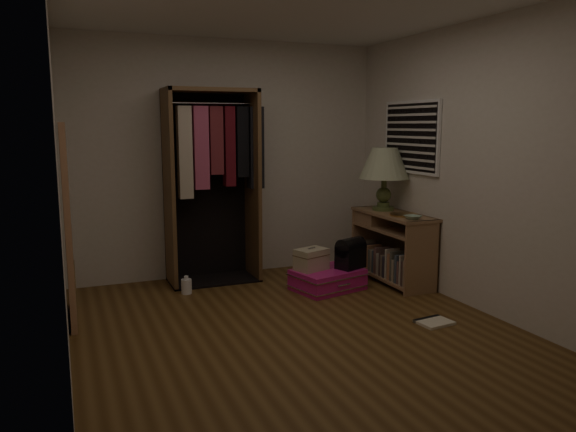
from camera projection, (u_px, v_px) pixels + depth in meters
The scene contains 13 objects.
ground at pixel (298, 331), 4.62m from camera, with size 4.00×4.00×0.00m, color #563818.
room_walls at pixel (305, 148), 4.44m from camera, with size 3.52×4.02×2.60m.
console_bookshelf at pixel (390, 245), 6.08m from camera, with size 0.42×1.12×0.75m.
open_wardrobe at pixel (215, 167), 5.96m from camera, with size 1.03×0.50×2.05m.
floor_mirror at pixel (68, 224), 4.76m from camera, with size 0.06×0.80×1.70m.
pink_suitcase at pixel (328, 279), 5.77m from camera, with size 0.79×0.65×0.21m.
train_case at pixel (311, 259), 5.73m from camera, with size 0.38×0.32×0.23m.
black_bag at pixel (351, 253), 5.79m from camera, with size 0.34×0.28×0.32m.
table_lamp at pixel (384, 165), 6.10m from camera, with size 0.65×0.65×0.68m.
brass_tray at pixel (404, 215), 5.81m from camera, with size 0.30×0.30×0.02m.
ceramic_bowl at pixel (413, 217), 5.58m from camera, with size 0.16×0.16×0.04m, color #98B69B.
white_jug at pixel (187, 286), 5.63m from camera, with size 0.12×0.12×0.18m.
floor_book at pixel (433, 322), 4.81m from camera, with size 0.31×0.26×0.03m.
Camera 1 is at (-1.74, -4.05, 1.68)m, focal length 35.00 mm.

